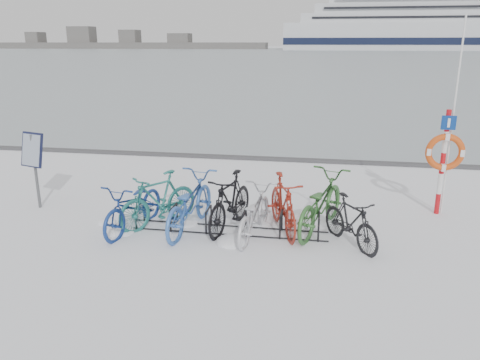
% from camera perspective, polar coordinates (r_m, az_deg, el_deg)
% --- Properties ---
extents(ground, '(900.00, 900.00, 0.00)m').
position_cam_1_polar(ground, '(9.34, -1.66, -6.22)').
color(ground, white).
rests_on(ground, ground).
extents(ice_sheet, '(400.00, 298.00, 0.02)m').
position_cam_1_polar(ice_sheet, '(163.49, 9.62, 14.96)').
color(ice_sheet, '#9CA7B0').
rests_on(ice_sheet, ground).
extents(quay_edge, '(400.00, 0.25, 0.10)m').
position_cam_1_polar(quay_edge, '(14.88, 2.87, 2.62)').
color(quay_edge, '#3F3F42').
rests_on(quay_edge, ground).
extents(bike_rack, '(4.00, 0.48, 0.46)m').
position_cam_1_polar(bike_rack, '(9.28, -1.67, -5.19)').
color(bike_rack, black).
rests_on(bike_rack, ground).
extents(info_board, '(0.61, 0.37, 1.72)m').
position_cam_1_polar(info_board, '(11.21, -23.95, 2.89)').
color(info_board, '#595B5E').
rests_on(info_board, ground).
extents(lifebuoy_station, '(0.80, 0.23, 4.13)m').
position_cam_1_polar(lifebuoy_station, '(10.70, 23.71, 3.11)').
color(lifebuoy_station, red).
rests_on(lifebuoy_station, ground).
extents(cruise_ferry, '(141.55, 26.69, 46.51)m').
position_cam_1_polar(cruise_ferry, '(241.94, 23.15, 17.34)').
color(cruise_ferry, silver).
rests_on(cruise_ferry, ground).
extents(shoreline, '(180.00, 12.00, 9.50)m').
position_cam_1_polar(shoreline, '(295.60, -15.44, 15.72)').
color(shoreline, '#4F4F4F').
rests_on(shoreline, ground).
extents(bike_0, '(1.05, 2.08, 1.04)m').
position_cam_1_polar(bike_0, '(9.50, -12.80, -2.88)').
color(bike_0, navy).
rests_on(bike_0, ground).
extents(bike_1, '(1.51, 1.85, 1.13)m').
position_cam_1_polar(bike_1, '(9.62, -9.93, -2.19)').
color(bike_1, '#226B66').
rests_on(bike_1, ground).
extents(bike_2, '(1.02, 2.26, 1.15)m').
position_cam_1_polar(bike_2, '(9.31, -6.21, -2.62)').
color(bike_2, '#3563B4').
rests_on(bike_2, ground).
extents(bike_3, '(0.98, 2.01, 1.16)m').
position_cam_1_polar(bike_3, '(9.31, -1.21, -2.48)').
color(bike_3, black).
rests_on(bike_3, ground).
extents(bike_4, '(0.93, 1.96, 0.99)m').
position_cam_1_polar(bike_4, '(8.96, 1.68, -3.84)').
color(bike_4, silver).
rests_on(bike_4, ground).
extents(bike_5, '(1.13, 1.98, 1.15)m').
position_cam_1_polar(bike_5, '(9.21, 5.26, -2.79)').
color(bike_5, maroon).
rests_on(bike_5, ground).
extents(bike_6, '(1.49, 2.38, 1.18)m').
position_cam_1_polar(bike_6, '(9.36, 9.77, -2.55)').
color(bike_6, '#31642D').
rests_on(bike_6, ground).
extents(bike_7, '(1.26, 1.58, 0.96)m').
position_cam_1_polar(bike_7, '(8.80, 13.36, -4.77)').
color(bike_7, black).
rests_on(bike_7, ground).
extents(snow_drifts, '(4.44, 1.66, 0.23)m').
position_cam_1_polar(snow_drifts, '(9.33, -4.14, -6.28)').
color(snow_drifts, white).
rests_on(snow_drifts, ground).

